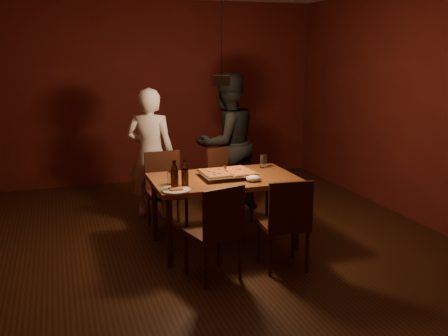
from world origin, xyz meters
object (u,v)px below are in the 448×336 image
object	(u,v)px
chair_far_left	(165,183)
chair_near_right	(286,216)
beer_bottle_a	(174,175)
chair_near_left	(218,224)
dining_table	(224,184)
diner_white	(151,154)
beer_bottle_b	(185,173)
chair_far_right	(227,178)
pizza_tray	(227,175)
pendant_lamp	(222,79)
diner_dark	(227,144)
plate_slice	(176,190)

from	to	relation	value
chair_far_left	chair_near_right	bearing A→B (deg)	116.52
beer_bottle_a	chair_near_left	bearing A→B (deg)	-62.97
dining_table	beer_bottle_a	distance (m)	0.68
chair_near_right	beer_bottle_a	world-z (taller)	beer_bottle_a
diner_white	chair_far_left	bearing A→B (deg)	124.53
dining_table	beer_bottle_b	xyz separation A→B (m)	(-0.48, -0.23, 0.21)
chair_far_right	beer_bottle_a	bearing A→B (deg)	30.09
beer_bottle_b	diner_white	distance (m)	1.42
beer_bottle_a	pizza_tray	bearing A→B (deg)	23.60
dining_table	pendant_lamp	size ratio (longest dim) A/B	1.36
dining_table	diner_white	size ratio (longest dim) A/B	0.93
chair_far_left	diner_dark	distance (m)	1.02
chair_near_right	diner_white	size ratio (longest dim) A/B	0.30
chair_far_right	chair_near_right	size ratio (longest dim) A/B	1.11
diner_white	pendant_lamp	world-z (taller)	pendant_lamp
dining_table	diner_white	distance (m)	1.32
beer_bottle_a	diner_white	xyz separation A→B (m)	(0.04, 1.46, -0.08)
pizza_tray	chair_far_left	bearing A→B (deg)	120.99
pizza_tray	diner_white	xyz separation A→B (m)	(-0.59, 1.19, 0.03)
chair_near_left	chair_far_left	bearing A→B (deg)	80.77
dining_table	beer_bottle_b	distance (m)	0.57
pizza_tray	beer_bottle_b	size ratio (longest dim) A/B	2.05
pizza_tray	chair_near_right	bearing A→B (deg)	-71.32
chair_near_left	beer_bottle_b	xyz separation A→B (m)	(-0.15, 0.56, 0.35)
chair_near_left	diner_white	xyz separation A→B (m)	(-0.22, 1.98, 0.27)
diner_dark	beer_bottle_b	bearing A→B (deg)	38.69
dining_table	chair_near_left	bearing A→B (deg)	-112.42
chair_far_left	chair_near_right	size ratio (longest dim) A/B	1.00
chair_far_left	chair_near_left	xyz separation A→B (m)	(0.15, -1.54, 0.00)
plate_slice	diner_white	world-z (taller)	diner_white
diner_white	chair_far_right	bearing A→B (deg)	177.97
beer_bottle_a	chair_far_right	bearing A→B (deg)	49.77
chair_near_right	diner_dark	distance (m)	1.95
beer_bottle_b	plate_slice	world-z (taller)	beer_bottle_b
chair_far_right	diner_dark	distance (m)	0.52
dining_table	chair_far_right	world-z (taller)	chair_far_right
chair_near_right	plate_slice	size ratio (longest dim) A/B	1.74
pizza_tray	diner_white	bearing A→B (deg)	113.25
diner_dark	plate_slice	bearing A→B (deg)	37.54
dining_table	chair_far_left	size ratio (longest dim) A/B	3.09
dining_table	plate_slice	xyz separation A→B (m)	(-0.60, -0.35, 0.08)
chair_near_left	pizza_tray	world-z (taller)	chair_near_left
beer_bottle_a	diner_white	bearing A→B (deg)	88.48
dining_table	beer_bottle_a	world-z (taller)	beer_bottle_a
dining_table	chair_far_left	bearing A→B (deg)	122.06
chair_far_right	chair_near_right	world-z (taller)	same
chair_near_left	pizza_tray	distance (m)	0.90
chair_far_right	pizza_tray	bearing A→B (deg)	51.80
beer_bottle_b	dining_table	bearing A→B (deg)	25.84
chair_near_left	pendant_lamp	size ratio (longest dim) A/B	0.47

